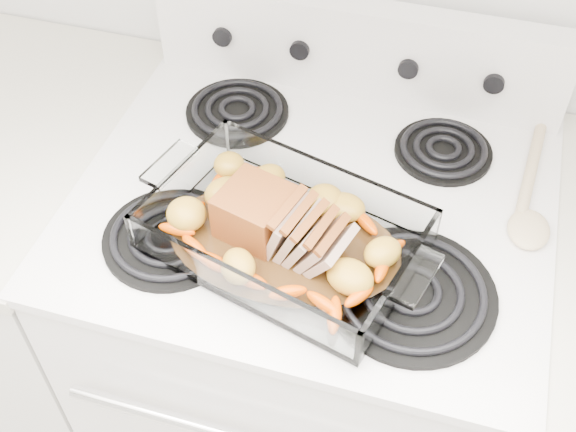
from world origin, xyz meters
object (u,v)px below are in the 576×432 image
(counter_left, at_px, (31,276))
(pork_roast, at_px, (271,223))
(baking_dish, at_px, (284,238))
(electric_range, at_px, (309,342))

(counter_left, relative_size, pork_roast, 4.53)
(baking_dish, height_order, pork_roast, pork_roast)
(electric_range, relative_size, counter_left, 1.20)
(electric_range, distance_m, pork_roast, 0.53)
(counter_left, height_order, baking_dish, baking_dish)
(electric_range, bearing_deg, counter_left, -179.90)
(counter_left, distance_m, pork_roast, 0.83)
(counter_left, bearing_deg, baking_dish, -11.21)
(pork_roast, bearing_deg, baking_dish, 4.20)
(counter_left, relative_size, baking_dish, 2.38)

